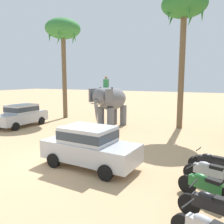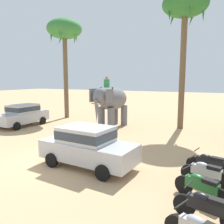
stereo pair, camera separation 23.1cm
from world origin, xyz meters
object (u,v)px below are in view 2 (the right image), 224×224
object	(u,v)px
motorcycle_fourth_in_row	(206,173)
palm_tree_behind_elephant	(185,9)
palm_tree_left_of_road	(65,32)
motorcycle_far_in_row	(210,163)
elephant_with_mahout	(111,101)
car_sedan_foreground	(88,145)
motorcycle_mid_row	(202,187)
car_parked_far_side	(23,114)
motorcycle_second_in_row	(207,207)

from	to	relation	value
motorcycle_fourth_in_row	palm_tree_behind_elephant	distance (m)	12.47
palm_tree_behind_elephant	palm_tree_left_of_road	world-z (taller)	palm_tree_behind_elephant
palm_tree_behind_elephant	motorcycle_far_in_row	bearing A→B (deg)	-72.11
palm_tree_left_of_road	motorcycle_fourth_in_row	bearing A→B (deg)	-34.74
elephant_with_mahout	palm_tree_left_of_road	xyz separation A→B (m)	(-5.83, 1.96, 5.92)
elephant_with_mahout	motorcycle_fourth_in_row	bearing A→B (deg)	-44.25
car_sedan_foreground	palm_tree_left_of_road	size ratio (longest dim) A/B	0.46
elephant_with_mahout	motorcycle_far_in_row	distance (m)	9.85
motorcycle_far_in_row	palm_tree_left_of_road	bearing A→B (deg)	148.34
palm_tree_behind_elephant	palm_tree_left_of_road	size ratio (longest dim) A/B	1.07
elephant_with_mahout	motorcycle_far_in_row	size ratio (longest dim) A/B	2.22
palm_tree_behind_elephant	palm_tree_left_of_road	distance (m)	10.67
palm_tree_behind_elephant	palm_tree_left_of_road	xyz separation A→B (m)	(-10.66, 0.01, -0.59)
motorcycle_fourth_in_row	motorcycle_far_in_row	xyz separation A→B (m)	(0.04, 0.99, 0.00)
motorcycle_mid_row	palm_tree_left_of_road	world-z (taller)	palm_tree_left_of_road
palm_tree_behind_elephant	car_sedan_foreground	bearing A→B (deg)	-101.87
car_sedan_foreground	palm_tree_behind_elephant	world-z (taller)	palm_tree_behind_elephant
motorcycle_mid_row	motorcycle_fourth_in_row	xyz separation A→B (m)	(0.02, 1.16, 0.00)
elephant_with_mahout	car_parked_far_side	bearing A→B (deg)	-155.98
motorcycle_far_in_row	palm_tree_left_of_road	world-z (taller)	palm_tree_left_of_road
car_parked_far_side	motorcycle_mid_row	size ratio (longest dim) A/B	2.42
motorcycle_far_in_row	palm_tree_left_of_road	distance (m)	17.31
car_sedan_foreground	car_parked_far_side	bearing A→B (deg)	152.58
car_sedan_foreground	palm_tree_behind_elephant	bearing A→B (deg)	78.13
motorcycle_fourth_in_row	palm_tree_behind_elephant	world-z (taller)	palm_tree_behind_elephant
motorcycle_far_in_row	palm_tree_behind_elephant	xyz separation A→B (m)	(-2.64, 8.19, 8.03)
palm_tree_behind_elephant	palm_tree_left_of_road	bearing A→B (deg)	179.93
car_sedan_foreground	motorcycle_mid_row	xyz separation A→B (m)	(4.59, -0.80, -0.46)
motorcycle_second_in_row	motorcycle_mid_row	size ratio (longest dim) A/B	1.04
motorcycle_second_in_row	motorcycle_far_in_row	size ratio (longest dim) A/B	1.00
car_sedan_foreground	car_parked_far_side	size ratio (longest dim) A/B	1.02
motorcycle_fourth_in_row	palm_tree_left_of_road	bearing A→B (deg)	145.26
elephant_with_mahout	motorcycle_far_in_row	world-z (taller)	elephant_with_mahout
elephant_with_mahout	motorcycle_fourth_in_row	xyz separation A→B (m)	(7.42, -7.23, -1.53)
elephant_with_mahout	motorcycle_mid_row	distance (m)	11.30
motorcycle_mid_row	motorcycle_second_in_row	bearing A→B (deg)	-77.31
car_sedan_foreground	elephant_with_mahout	distance (m)	8.17
elephant_with_mahout	palm_tree_behind_elephant	xyz separation A→B (m)	(4.82, 1.95, 6.50)
car_parked_far_side	elephant_with_mahout	xyz separation A→B (m)	(6.36, 2.83, 1.06)
car_parked_far_side	motorcycle_far_in_row	world-z (taller)	car_parked_far_side
car_sedan_foreground	motorcycle_far_in_row	size ratio (longest dim) A/B	2.36
elephant_with_mahout	palm_tree_behind_elephant	bearing A→B (deg)	22.01
car_sedan_foreground	motorcycle_fourth_in_row	bearing A→B (deg)	4.46
elephant_with_mahout	palm_tree_left_of_road	distance (m)	8.54
car_parked_far_side	motorcycle_fourth_in_row	bearing A→B (deg)	-17.70
motorcycle_second_in_row	palm_tree_left_of_road	world-z (taller)	palm_tree_left_of_road
car_parked_far_side	motorcycle_second_in_row	world-z (taller)	car_parked_far_side
car_parked_far_side	motorcycle_second_in_row	size ratio (longest dim) A/B	2.32
car_parked_far_side	motorcycle_mid_row	world-z (taller)	car_parked_far_side
car_parked_far_side	palm_tree_left_of_road	bearing A→B (deg)	83.77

